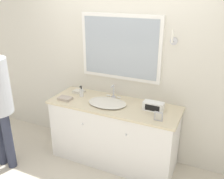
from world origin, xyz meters
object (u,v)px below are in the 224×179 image
at_px(sink_basin, 107,102).
at_px(soap_bottle, 81,92).
at_px(appliance_box, 153,106).
at_px(picture_frame, 159,116).

height_order(sink_basin, soap_bottle, sink_basin).
bearing_deg(soap_bottle, appliance_box, -0.15).
distance_m(sink_basin, soap_bottle, 0.44).
relative_size(sink_basin, appliance_box, 2.04).
relative_size(sink_basin, soap_bottle, 3.27).
bearing_deg(appliance_box, sink_basin, -173.75).
xyz_separation_m(sink_basin, appliance_box, (0.59, 0.07, 0.04)).
height_order(sink_basin, picture_frame, sink_basin).
height_order(sink_basin, appliance_box, sink_basin).
relative_size(soap_bottle, appliance_box, 0.62).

